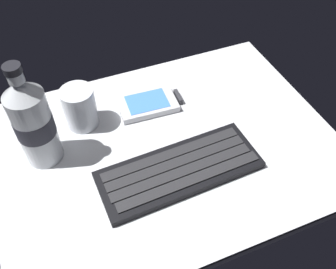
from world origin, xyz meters
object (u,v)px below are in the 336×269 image
Objects in this scene: handheld_device at (150,103)px; juice_cup at (80,109)px; keyboard at (179,170)px; water_bottle at (33,122)px.

handheld_device is 14.60cm from juice_cup.
keyboard reaches higher than handheld_device.
juice_cup is (-14.24, 0.39, 3.18)cm from handheld_device.
handheld_device is (1.20, 18.21, -0.08)cm from keyboard.
water_bottle reaches higher than handheld_device.
juice_cup is (-13.04, 18.60, 3.10)cm from keyboard.
water_bottle is at bearing -167.00° from handheld_device.
keyboard is 2.24× the size of handheld_device.
water_bottle reaches higher than keyboard.
handheld_device is at bearing -1.56° from juice_cup.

